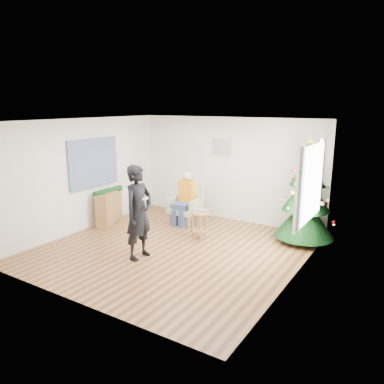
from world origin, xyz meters
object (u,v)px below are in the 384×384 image
Objects in this scene: console at (109,208)px; armchair at (186,209)px; christmas_tree at (306,195)px; stool at (199,225)px; standing_man at (139,212)px.

armchair is at bearing 9.29° from console.
christmas_tree is 2.30× the size of armchair.
standing_man reaches higher than stool.
armchair is (-2.84, -0.30, -0.66)m from christmas_tree.
console is at bearing 58.76° from standing_man.
armchair is at bearing -174.00° from christmas_tree.
stool is 1.14m from armchair.
standing_man reaches higher than console.
armchair is at bearing 10.72° from standing_man.
christmas_tree is 3.54m from standing_man.
stool is 0.63× the size of console.
christmas_tree is 4.71m from console.
christmas_tree is at bearing -5.94° from console.
christmas_tree is 3.61× the size of stool.
stool is 0.64× the size of armchair.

